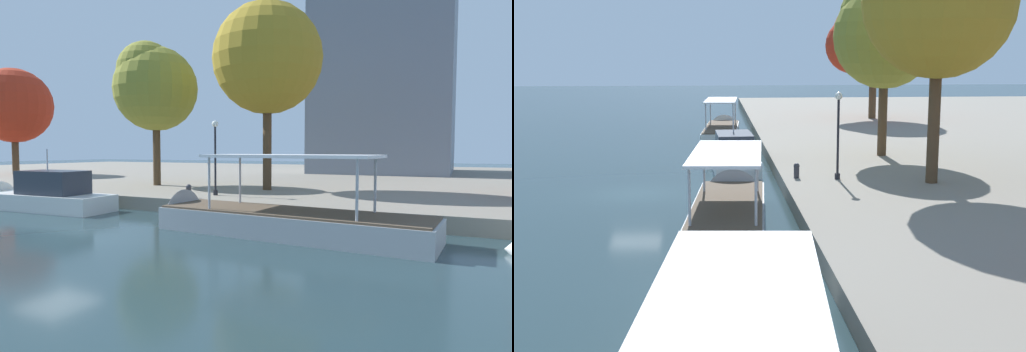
% 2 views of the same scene
% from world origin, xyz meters
% --- Properties ---
extents(ground_plane, '(220.00, 220.00, 0.00)m').
position_xyz_m(ground_plane, '(0.00, 0.00, 0.00)').
color(ground_plane, '#23383D').
extents(tour_boat_0, '(11.69, 3.32, 4.12)m').
position_xyz_m(tour_boat_0, '(-23.83, 4.67, 0.34)').
color(tour_boat_0, silver).
rests_on(tour_boat_0, ground_plane).
extents(motor_yacht_1, '(9.21, 2.97, 4.36)m').
position_xyz_m(motor_yacht_1, '(-7.92, 5.13, 0.62)').
color(motor_yacht_1, silver).
rests_on(motor_yacht_1, ground_plane).
extents(tour_boat_2, '(12.35, 3.68, 4.21)m').
position_xyz_m(tour_boat_2, '(6.59, 4.56, 0.42)').
color(tour_boat_2, '#9EA3A8').
rests_on(tour_boat_2, ground_plane).
extents(mooring_bollard_0, '(0.31, 0.31, 0.76)m').
position_xyz_m(mooring_bollard_0, '(0.32, 8.10, 1.16)').
color(mooring_bollard_0, '#2D2D33').
rests_on(mooring_bollard_0, dock_promenade).
extents(lamp_post, '(0.37, 0.37, 4.31)m').
position_xyz_m(lamp_post, '(0.79, 10.09, 3.29)').
color(lamp_post, black).
rests_on(lamp_post, dock_promenade).
extents(tree_0, '(7.19, 7.19, 12.16)m').
position_xyz_m(tree_0, '(1.96, 14.40, 9.30)').
color(tree_0, '#4C3823').
rests_on(tree_0, dock_promenade).
extents(tree_1, '(6.18, 6.18, 10.51)m').
position_xyz_m(tree_1, '(-6.96, 14.04, 8.24)').
color(tree_1, '#4C3823').
rests_on(tree_1, dock_promenade).
extents(tree_2, '(7.97, 8.53, 11.41)m').
position_xyz_m(tree_2, '(-30.08, 18.42, 8.02)').
color(tree_2, '#4C3823').
rests_on(tree_2, dock_promenade).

